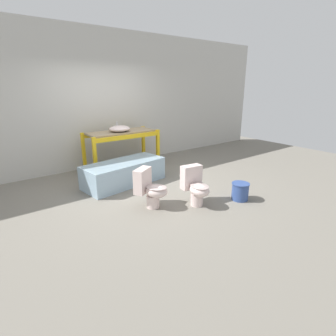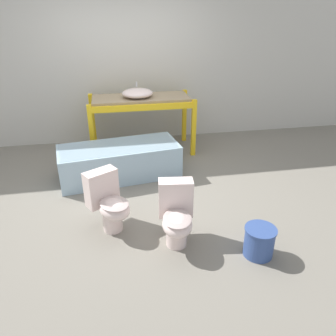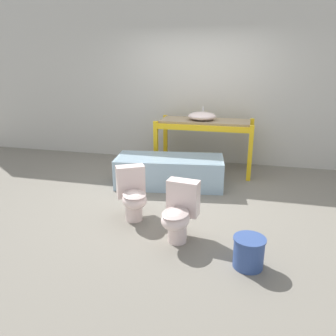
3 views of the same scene
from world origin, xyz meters
name	(u,v)px [view 1 (image 1 of 3)]	position (x,y,z in m)	size (l,w,h in m)	color
ground_plane	(140,185)	(0.00, 0.00, 0.00)	(12.00, 12.00, 0.00)	slate
warehouse_wall_rear	(98,100)	(0.00, 1.79, 1.60)	(10.80, 0.08, 3.20)	beige
shelving_rack	(121,138)	(0.23, 1.15, 0.77)	(1.67, 0.74, 0.92)	yellow
sink_basin	(120,129)	(0.18, 1.11, 1.00)	(0.48, 0.44, 0.22)	silver
bathtub_main	(124,171)	(-0.19, 0.27, 0.27)	(1.75, 0.91, 0.47)	#99B7CC
toilet_near	(196,186)	(0.30, -1.33, 0.33)	(0.39, 0.56, 0.65)	silver
toilet_far	(150,188)	(-0.36, -0.96, 0.33)	(0.54, 0.61, 0.65)	silver
bucket_white	(240,191)	(1.06, -1.66, 0.16)	(0.31, 0.31, 0.31)	#334C8C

